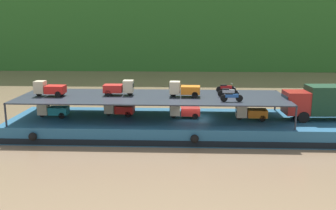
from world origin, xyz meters
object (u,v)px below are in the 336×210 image
at_px(mini_truck_lower_mid, 184,111).
at_px(motorcycle_upper_centre, 228,92).
at_px(cargo_barge, 193,126).
at_px(mini_truck_upper_stern, 49,89).
at_px(mini_truck_lower_fore, 251,112).
at_px(mini_truck_upper_mid, 119,88).
at_px(motorcycle_upper_stbd, 226,88).
at_px(covered_lorry, 325,101).
at_px(mini_truck_lower_aft, 119,109).
at_px(motorcycle_upper_port, 231,97).
at_px(mini_truck_upper_fore, 184,89).
at_px(mini_truck_lower_stern, 53,110).

relative_size(mini_truck_lower_mid, motorcycle_upper_centre, 1.45).
relative_size(cargo_barge, mini_truck_upper_stern, 12.08).
distance_m(cargo_barge, mini_truck_lower_fore, 5.29).
xyz_separation_m(cargo_barge, mini_truck_upper_mid, (-6.83, 0.39, 3.44)).
relative_size(motorcycle_upper_centre, motorcycle_upper_stbd, 1.00).
bearing_deg(mini_truck_upper_mid, motorcycle_upper_stbd, 10.37).
bearing_deg(covered_lorry, mini_truck_lower_aft, 177.83).
distance_m(mini_truck_lower_mid, motorcycle_upper_stbd, 4.83).
height_order(cargo_barge, mini_truck_lower_aft, mini_truck_lower_aft).
relative_size(covered_lorry, mini_truck_lower_aft, 2.84).
height_order(cargo_barge, mini_truck_upper_stern, mini_truck_upper_stern).
bearing_deg(mini_truck_lower_fore, covered_lorry, 2.63).
xyz_separation_m(mini_truck_upper_mid, motorcycle_upper_port, (9.93, -2.56, -0.26)).
xyz_separation_m(mini_truck_lower_aft, mini_truck_upper_fore, (6.07, -0.68, 2.00)).
height_order(mini_truck_lower_fore, motorcycle_upper_stbd, motorcycle_upper_stbd).
height_order(mini_truck_upper_mid, mini_truck_upper_fore, same).
height_order(cargo_barge, motorcycle_upper_port, motorcycle_upper_port).
height_order(mini_truck_lower_mid, mini_truck_upper_mid, mini_truck_upper_mid).
xyz_separation_m(mini_truck_upper_mid, motorcycle_upper_stbd, (9.92, 1.81, -0.26)).
bearing_deg(mini_truck_lower_aft, mini_truck_upper_fore, -6.43).
bearing_deg(motorcycle_upper_port, mini_truck_lower_mid, 150.94).
height_order(mini_truck_lower_fore, motorcycle_upper_centre, motorcycle_upper_centre).
height_order(cargo_barge, covered_lorry, covered_lorry).
bearing_deg(covered_lorry, mini_truck_lower_fore, -177.37).
bearing_deg(mini_truck_lower_stern, mini_truck_upper_stern, -127.75).
relative_size(mini_truck_lower_aft, mini_truck_upper_fore, 1.01).
bearing_deg(mini_truck_upper_mid, mini_truck_upper_fore, -4.73).
height_order(cargo_barge, mini_truck_lower_mid, mini_truck_lower_mid).
bearing_deg(motorcycle_upper_port, mini_truck_upper_mid, 165.51).
xyz_separation_m(mini_truck_lower_mid, mini_truck_lower_fore, (5.93, -0.45, 0.00)).
bearing_deg(motorcycle_upper_stbd, mini_truck_upper_stern, -171.02).
relative_size(covered_lorry, motorcycle_upper_port, 4.17).
relative_size(covered_lorry, motorcycle_upper_centre, 4.17).
distance_m(mini_truck_upper_mid, motorcycle_upper_stbd, 10.08).
bearing_deg(motorcycle_upper_centre, covered_lorry, -0.93).
bearing_deg(mini_truck_upper_fore, motorcycle_upper_port, -27.50).
height_order(covered_lorry, mini_truck_lower_mid, covered_lorry).
bearing_deg(mini_truck_lower_fore, mini_truck_lower_mid, 175.68).
xyz_separation_m(cargo_barge, mini_truck_lower_mid, (-0.86, 0.03, 1.44)).
distance_m(mini_truck_upper_stern, motorcycle_upper_stbd, 16.35).
xyz_separation_m(cargo_barge, mini_truck_lower_fore, (5.07, -0.42, 1.44)).
bearing_deg(mini_truck_lower_fore, cargo_barge, 175.24).
height_order(cargo_barge, mini_truck_upper_mid, mini_truck_upper_mid).
distance_m(mini_truck_lower_fore, motorcycle_upper_stbd, 3.73).
bearing_deg(mini_truck_upper_fore, mini_truck_lower_fore, -3.10).
distance_m(mini_truck_lower_aft, motorcycle_upper_stbd, 10.31).
bearing_deg(mini_truck_upper_fore, mini_truck_lower_aft, 173.57).
relative_size(mini_truck_upper_stern, mini_truck_upper_fore, 0.99).
bearing_deg(motorcycle_upper_centre, cargo_barge, -179.65).
height_order(mini_truck_lower_stern, mini_truck_upper_fore, mini_truck_upper_fore).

